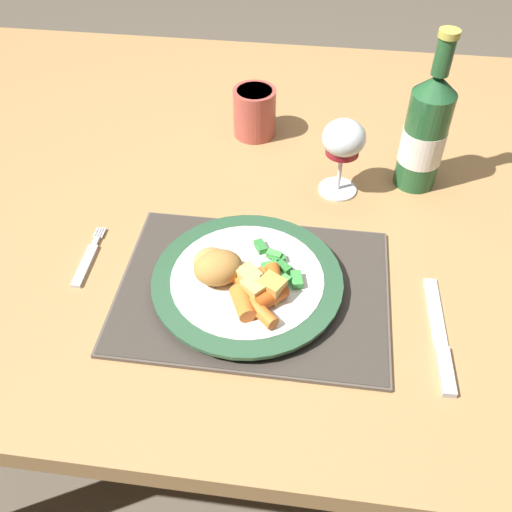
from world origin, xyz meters
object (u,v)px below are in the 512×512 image
(table_knife, at_px, (441,343))
(dinner_plate, at_px, (247,282))
(fork, at_px, (87,261))
(drinking_cup, at_px, (255,111))
(wine_glass, at_px, (343,142))
(bottle, at_px, (425,132))
(dining_table, at_px, (261,214))

(table_knife, bearing_deg, dinner_plate, 166.93)
(fork, xyz_separation_m, drinking_cup, (0.20, 0.37, 0.04))
(dinner_plate, distance_m, wine_glass, 0.28)
(bottle, xyz_separation_m, drinking_cup, (-0.29, 0.11, -0.05))
(bottle, bearing_deg, dinner_plate, -131.09)
(table_knife, height_order, drinking_cup, drinking_cup)
(dinner_plate, bearing_deg, fork, 174.52)
(dining_table, bearing_deg, drinking_cup, 101.98)
(fork, relative_size, drinking_cup, 1.37)
(fork, relative_size, bottle, 0.47)
(dining_table, height_order, drinking_cup, drinking_cup)
(table_knife, distance_m, wine_glass, 0.35)
(dining_table, height_order, bottle, bottle)
(dining_table, relative_size, fork, 11.78)
(table_knife, bearing_deg, dining_table, 131.28)
(dinner_plate, xyz_separation_m, table_knife, (0.26, -0.06, -0.01))
(fork, bearing_deg, table_knife, -9.45)
(wine_glass, xyz_separation_m, drinking_cup, (-0.16, 0.15, -0.05))
(fork, xyz_separation_m, table_knife, (0.50, -0.08, 0.00))
(dinner_plate, height_order, wine_glass, wine_glass)
(table_knife, relative_size, bottle, 0.72)
(fork, bearing_deg, dining_table, 44.84)
(dinner_plate, distance_m, fork, 0.24)
(dinner_plate, distance_m, bottle, 0.38)
(fork, bearing_deg, dinner_plate, -5.48)
(fork, distance_m, wine_glass, 0.43)
(wine_glass, relative_size, bottle, 0.50)
(fork, distance_m, table_knife, 0.51)
(wine_glass, bearing_deg, fork, -148.71)
(bottle, distance_m, drinking_cup, 0.31)
(dinner_plate, bearing_deg, dining_table, 92.94)
(fork, relative_size, wine_glass, 0.93)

